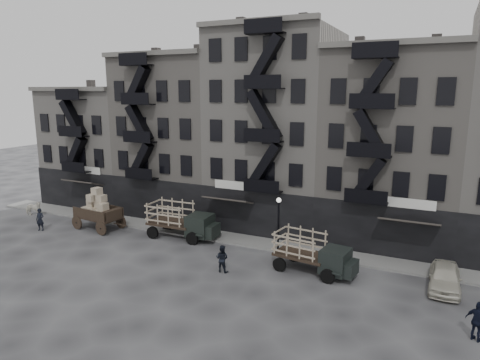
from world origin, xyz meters
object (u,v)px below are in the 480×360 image
at_px(car_east, 445,277).
at_px(stake_truck_west, 181,218).
at_px(pedestrian_west, 40,220).
at_px(policeman, 478,322).
at_px(horse, 33,209).
at_px(pedestrian_mid, 222,259).
at_px(stake_truck_east, 312,250).
at_px(wagon, 97,206).

bearing_deg(car_east, stake_truck_west, 176.88).
distance_m(stake_truck_west, pedestrian_west, 12.76).
bearing_deg(stake_truck_west, policeman, -19.42).
relative_size(stake_truck_west, policeman, 2.97).
distance_m(horse, policeman, 38.35).
bearing_deg(pedestrian_west, stake_truck_west, -0.25).
height_order(horse, car_east, car_east).
bearing_deg(policeman, stake_truck_west, 12.04).
relative_size(horse, pedestrian_mid, 0.92).
distance_m(pedestrian_mid, policeman, 15.21).
xyz_separation_m(pedestrian_west, policeman, (33.54, -2.80, 0.04)).
bearing_deg(stake_truck_west, car_east, -5.35).
height_order(stake_truck_east, car_east, stake_truck_east).
height_order(pedestrian_mid, policeman, policeman).
xyz_separation_m(horse, pedestrian_west, (4.39, -2.85, 0.25)).
distance_m(car_east, pedestrian_mid, 14.10).
relative_size(car_east, pedestrian_west, 2.29).
relative_size(stake_truck_west, car_east, 1.35).
height_order(horse, policeman, policeman).
relative_size(wagon, car_east, 1.01).
bearing_deg(pedestrian_west, policeman, -21.99).
bearing_deg(stake_truck_east, policeman, -17.02).
xyz_separation_m(pedestrian_mid, policeman, (15.09, -1.90, 0.08)).
relative_size(stake_truck_east, pedestrian_west, 2.89).
height_order(stake_truck_east, pedestrian_west, stake_truck_east).
bearing_deg(wagon, pedestrian_mid, -7.34).
relative_size(wagon, pedestrian_west, 2.31).
bearing_deg(pedestrian_mid, stake_truck_west, -37.28).
relative_size(wagon, policeman, 2.22).
distance_m(stake_truck_east, pedestrian_west, 24.04).
xyz_separation_m(horse, pedestrian_mid, (22.84, -3.76, 0.21)).
relative_size(stake_truck_east, policeman, 2.79).
distance_m(wagon, stake_truck_east, 19.84).
xyz_separation_m(horse, policeman, (37.93, -5.66, 0.29)).
bearing_deg(car_east, wagon, -179.87).
bearing_deg(stake_truck_west, pedestrian_west, -165.49).
bearing_deg(horse, pedestrian_west, -143.14).
bearing_deg(pedestrian_west, car_east, -12.39).
relative_size(horse, wagon, 0.38).
xyz_separation_m(car_east, pedestrian_west, (-32.08, -2.71, 0.22)).
height_order(stake_truck_west, policeman, stake_truck_west).
relative_size(pedestrian_mid, policeman, 0.92).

